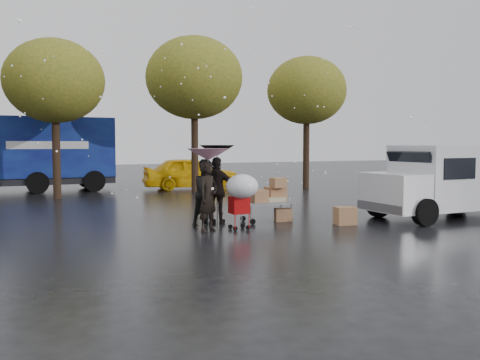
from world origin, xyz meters
name	(u,v)px	position (x,y,z in m)	size (l,w,h in m)	color
ground	(235,229)	(0.00, 0.00, 0.00)	(90.00, 90.00, 0.00)	black
person_pink	(208,197)	(-0.72, 0.05, 0.89)	(0.65, 0.43, 1.79)	black
person_middle	(207,193)	(-0.43, 0.87, 0.91)	(0.89, 0.69, 1.83)	black
person_black	(217,191)	(-0.05, 1.07, 0.94)	(1.10, 0.46, 1.88)	black
umbrella_pink	(208,155)	(-0.72, 0.05, 1.97)	(1.07, 1.07, 2.12)	#4C4C4C
umbrella_black	(217,151)	(-0.05, 1.07, 2.06)	(1.00, 1.00, 2.21)	#4C4C4C
vendor_cart	(269,196)	(1.49, 0.86, 0.73)	(1.52, 0.80, 1.27)	slate
shopping_cart	(242,190)	(0.11, -0.20, 1.06)	(0.84, 0.84, 1.46)	#A6090A
white_van	(447,180)	(6.79, -0.70, 1.16)	(4.91, 2.18, 2.20)	silver
blue_truck	(28,155)	(-4.45, 13.74, 1.76)	(8.30, 2.60, 3.50)	#0B0C5E
box_ground_near	(345,216)	(3.14, -0.53, 0.25)	(0.55, 0.44, 0.49)	#8E5B3E
box_ground_far	(283,215)	(1.88, 0.73, 0.18)	(0.47, 0.37, 0.37)	#8E5B3E
yellow_taxi	(191,173)	(2.98, 11.89, 0.81)	(1.90, 4.73, 1.61)	yellow
tree_row	(129,79)	(-0.47, 10.00, 5.02)	(21.60, 4.40, 7.12)	black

